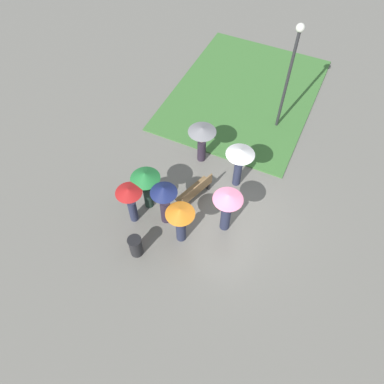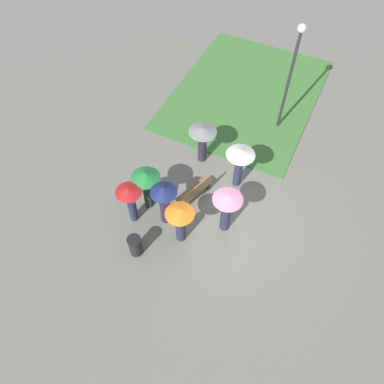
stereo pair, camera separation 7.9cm
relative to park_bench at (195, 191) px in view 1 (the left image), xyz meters
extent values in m
plane|color=slate|center=(0.35, 1.43, -0.46)|extent=(90.00, 90.00, 0.00)
cube|color=#427A38|center=(-6.58, -0.45, -0.43)|extent=(8.49, 6.37, 0.06)
cube|color=brown|center=(-0.02, -0.06, -0.04)|extent=(1.60, 0.91, 0.05)
cube|color=brown|center=(0.04, 0.11, 0.21)|extent=(1.48, 0.56, 0.45)
cube|color=#232326|center=(-0.66, 0.16, -0.26)|extent=(0.20, 0.38, 0.40)
cube|color=#232326|center=(0.61, -0.29, -0.26)|extent=(0.20, 0.38, 0.40)
cylinder|color=#2D2D30|center=(-5.13, 1.60, 1.77)|extent=(0.12, 0.12, 4.46)
sphere|color=white|center=(-5.13, 1.60, 4.16)|extent=(0.32, 0.32, 0.32)
cylinder|color=#232326|center=(2.94, -0.84, -0.04)|extent=(0.44, 0.44, 0.84)
cylinder|color=black|center=(2.94, -0.84, 0.40)|extent=(0.48, 0.48, 0.03)
cylinder|color=#2D2333|center=(-1.93, -0.61, 0.04)|extent=(0.44, 0.44, 1.00)
sphere|color=tan|center=(-1.93, -0.61, 0.64)|extent=(0.20, 0.20, 0.20)
cylinder|color=#4C4C4F|center=(-1.93, -0.61, 0.92)|extent=(0.02, 0.02, 0.35)
cone|color=gray|center=(-1.93, -0.61, 1.19)|extent=(1.10, 1.10, 0.19)
cylinder|color=#282D47|center=(1.78, -1.62, 0.07)|extent=(0.40, 0.40, 1.05)
sphere|color=tan|center=(1.78, -1.62, 0.70)|extent=(0.21, 0.21, 0.21)
cylinder|color=#4C4C4F|center=(1.78, -1.62, 0.98)|extent=(0.02, 0.02, 0.35)
cone|color=red|center=(1.78, -1.62, 1.25)|extent=(0.92, 0.92, 0.19)
cylinder|color=#282D47|center=(1.76, 0.28, 0.04)|extent=(0.47, 0.47, 1.00)
sphere|color=#997051|center=(1.76, 0.28, 0.64)|extent=(0.21, 0.21, 0.21)
cylinder|color=#4C4C4F|center=(1.76, 0.28, 0.92)|extent=(0.02, 0.02, 0.35)
cone|color=orange|center=(1.76, 0.28, 1.22)|extent=(0.98, 0.98, 0.25)
cylinder|color=#1E3328|center=(1.01, -1.43, 0.07)|extent=(0.36, 0.36, 1.05)
sphere|color=brown|center=(1.01, -1.43, 0.70)|extent=(0.21, 0.21, 0.21)
cylinder|color=#4C4C4F|center=(1.01, -1.43, 0.98)|extent=(0.02, 0.02, 0.35)
cone|color=#237A38|center=(1.01, -1.43, 1.29)|extent=(1.05, 1.05, 0.27)
cylinder|color=#282D47|center=(0.69, 1.50, 0.12)|extent=(0.50, 0.50, 1.17)
sphere|color=beige|center=(0.69, 1.50, 0.81)|extent=(0.20, 0.20, 0.20)
cylinder|color=#4C4C4F|center=(0.69, 1.50, 1.08)|extent=(0.02, 0.02, 0.35)
cone|color=pink|center=(0.69, 1.50, 1.37)|extent=(1.02, 1.02, 0.23)
cylinder|color=#282D47|center=(-1.36, 1.15, 0.10)|extent=(0.32, 0.32, 1.13)
sphere|color=brown|center=(-1.36, 1.15, 0.77)|extent=(0.21, 0.21, 0.21)
cylinder|color=#4C4C4F|center=(-1.36, 1.15, 1.05)|extent=(0.02, 0.02, 0.35)
cone|color=white|center=(-1.36, 1.15, 1.34)|extent=(1.06, 1.06, 0.23)
cylinder|color=#2D2333|center=(1.31, -0.55, 0.10)|extent=(0.50, 0.50, 1.11)
sphere|color=beige|center=(1.31, -0.55, 0.75)|extent=(0.20, 0.20, 0.20)
cylinder|color=#4C4C4F|center=(1.31, -0.55, 1.02)|extent=(0.02, 0.02, 0.35)
cone|color=navy|center=(1.31, -0.55, 1.34)|extent=(0.93, 0.93, 0.28)
camera|label=1|loc=(7.52, 3.42, 11.24)|focal=35.00mm
camera|label=2|loc=(7.49, 3.49, 11.24)|focal=35.00mm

